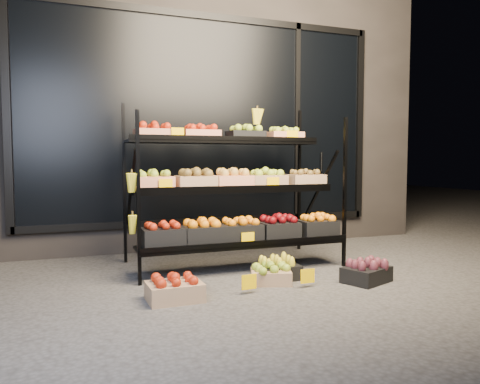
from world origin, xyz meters
name	(u,v)px	position (x,y,z in m)	size (l,w,h in m)	color
ground	(258,279)	(0.00, 0.00, 0.00)	(24.00, 24.00, 0.00)	#514F4C
building	(186,112)	(0.00, 2.59, 1.75)	(6.00, 2.08, 3.50)	#2D2826
display_rack	(233,189)	(-0.02, 0.60, 0.79)	(2.18, 1.02, 1.74)	black
tag_floor_a	(249,287)	(-0.24, -0.40, 0.06)	(0.13, 0.01, 0.12)	#FFC300
tag_floor_b	(308,281)	(0.29, -0.40, 0.06)	(0.13, 0.01, 0.12)	#FFC300
floor_crate_left	(175,288)	(-0.84, -0.36, 0.10)	(0.42, 0.31, 0.21)	tan
floor_crate_midleft	(277,269)	(0.17, -0.05, 0.09)	(0.40, 0.30, 0.20)	black
floor_crate_midright	(271,274)	(0.06, -0.17, 0.09)	(0.41, 0.36, 0.18)	tan
floor_crate_right	(366,272)	(0.86, -0.42, 0.09)	(0.48, 0.42, 0.20)	black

